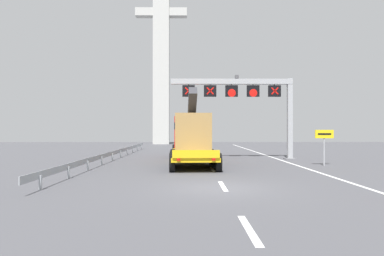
% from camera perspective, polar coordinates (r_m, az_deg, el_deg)
% --- Properties ---
extents(ground, '(112.00, 112.00, 0.00)m').
position_cam_1_polar(ground, '(14.63, 4.42, -9.92)').
color(ground, '#4C4C51').
extents(lane_markings, '(0.20, 61.00, 0.01)m').
position_cam_1_polar(lane_markings, '(37.68, 1.73, -4.05)').
color(lane_markings, silver).
rests_on(lane_markings, ground).
extents(edge_line_right, '(0.20, 63.00, 0.01)m').
position_cam_1_polar(edge_line_right, '(27.51, 15.25, -5.41)').
color(edge_line_right, silver).
rests_on(edge_line_right, ground).
extents(overhead_lane_gantry, '(10.43, 0.90, 7.04)m').
position_cam_1_polar(overhead_lane_gantry, '(29.25, 9.11, 5.50)').
color(overhead_lane_gantry, '#9EA0A5').
rests_on(overhead_lane_gantry, ground).
extents(heavy_haul_truck_yellow, '(3.45, 14.14, 5.30)m').
position_cam_1_polar(heavy_haul_truck_yellow, '(27.31, -0.29, -1.29)').
color(heavy_haul_truck_yellow, yellow).
rests_on(heavy_haul_truck_yellow, ground).
extents(exit_sign_yellow, '(1.26, 0.15, 2.45)m').
position_cam_1_polar(exit_sign_yellow, '(25.07, 21.09, -1.70)').
color(exit_sign_yellow, '#9EA0A5').
rests_on(exit_sign_yellow, ground).
extents(guardrail_left, '(0.13, 32.71, 0.76)m').
position_cam_1_polar(guardrail_left, '(29.43, -12.49, -3.99)').
color(guardrail_left, '#999EA3').
rests_on(guardrail_left, ground).
extents(bridge_pylon_distant, '(9.00, 2.00, 37.21)m').
position_cam_1_polar(bridge_pylon_distant, '(62.64, -5.11, 14.97)').
color(bridge_pylon_distant, '#B7B7B2').
rests_on(bridge_pylon_distant, ground).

